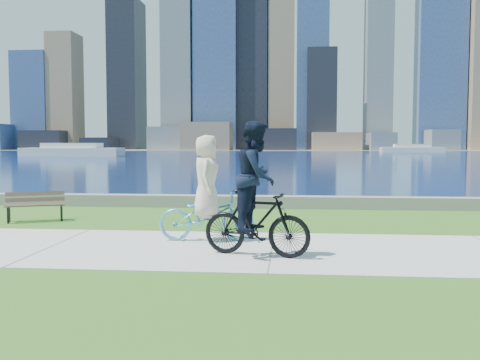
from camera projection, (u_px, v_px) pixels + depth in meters
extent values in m
plane|color=#2B5917|center=(54.00, 246.00, 9.81)|extent=(320.00, 320.00, 0.00)
cube|color=#ADADA7|center=(54.00, 246.00, 9.81)|extent=(80.00, 3.50, 0.02)
cube|color=slate|center=(145.00, 201.00, 15.96)|extent=(90.00, 0.50, 0.35)
cube|color=#0B1D4B|center=(261.00, 155.00, 81.33)|extent=(320.00, 131.00, 0.01)
cube|color=gray|center=(273.00, 150.00, 138.93)|extent=(320.00, 30.00, 0.12)
cube|color=black|center=(47.00, 140.00, 136.92)|extent=(10.78, 9.15, 4.99)
cube|color=black|center=(100.00, 144.00, 132.08)|extent=(6.80, 9.61, 3.16)
cube|color=slate|center=(167.00, 139.00, 132.36)|extent=(8.45, 6.36, 5.82)
cube|color=#81674F|center=(207.00, 137.00, 129.61)|extent=(11.78, 7.98, 6.81)
cube|color=black|center=(277.00, 140.00, 130.28)|extent=(9.63, 6.33, 5.35)
cube|color=#81674F|center=(336.00, 142.00, 128.86)|extent=(11.63, 6.69, 4.38)
cube|color=slate|center=(381.00, 142.00, 126.87)|extent=(6.00, 8.78, 4.29)
cube|color=slate|center=(442.00, 140.00, 125.39)|extent=(6.44, 7.63, 4.94)
cube|color=navy|center=(37.00, 102.00, 142.49)|extent=(9.39, 11.01, 25.58)
cube|color=#81674F|center=(65.00, 92.00, 140.54)|extent=(7.13, 8.28, 30.29)
cube|color=black|center=(127.00, 76.00, 142.36)|extent=(7.58, 11.17, 39.47)
cube|color=slate|center=(177.00, 32.00, 138.23)|extent=(7.86, 6.31, 61.24)
cube|color=navy|center=(216.00, 44.00, 138.36)|extent=(11.08, 7.54, 54.92)
cube|color=#81674F|center=(282.00, 27.00, 138.44)|extent=(6.48, 8.53, 63.85)
cube|color=black|center=(321.00, 100.00, 134.54)|extent=(7.29, 7.92, 25.25)
cube|color=slate|center=(379.00, 18.00, 133.16)|extent=(6.48, 6.52, 65.74)
cube|color=navy|center=(441.00, 50.00, 131.70)|extent=(11.36, 6.70, 49.67)
cube|color=black|center=(251.00, 4.00, 138.83)|extent=(9.00, 9.00, 76.00)
cube|color=navy|center=(313.00, 25.00, 136.78)|extent=(8.00, 8.00, 64.00)
cube|color=silver|center=(72.00, 152.00, 73.93)|extent=(13.78, 3.94, 1.18)
cube|color=silver|center=(72.00, 145.00, 73.87)|extent=(7.88, 2.95, 0.69)
cube|color=silver|center=(412.00, 150.00, 104.37)|extent=(11.93, 3.41, 1.02)
cube|color=silver|center=(412.00, 146.00, 104.31)|extent=(6.82, 2.56, 0.60)
cube|color=black|center=(8.00, 215.00, 12.57)|extent=(0.07, 0.07, 0.38)
cube|color=black|center=(62.00, 213.00, 12.96)|extent=(0.07, 0.07, 0.38)
cube|color=black|center=(9.00, 214.00, 12.86)|extent=(0.07, 0.07, 0.38)
cube|color=black|center=(61.00, 212.00, 13.25)|extent=(0.07, 0.07, 0.38)
cube|color=#4E3B31|center=(35.00, 206.00, 12.75)|extent=(1.28, 0.64, 0.03)
cube|color=#4E3B31|center=(35.00, 205.00, 12.88)|extent=(1.28, 0.64, 0.03)
cube|color=#4E3B31|center=(35.00, 204.00, 13.00)|extent=(1.28, 0.64, 0.03)
cube|color=#4E3B31|center=(35.00, 199.00, 13.09)|extent=(1.26, 0.61, 0.10)
cube|color=#4E3B31|center=(35.00, 194.00, 13.11)|extent=(1.26, 0.61, 0.10)
imported|color=#52A7C7|center=(207.00, 216.00, 10.25)|extent=(0.74, 1.87, 0.96)
imported|color=silver|center=(207.00, 177.00, 10.20)|extent=(0.56, 0.82, 1.60)
imported|color=black|center=(256.00, 223.00, 8.85)|extent=(0.97, 1.91, 1.10)
imported|color=black|center=(256.00, 176.00, 8.80)|extent=(0.87, 1.01, 1.81)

